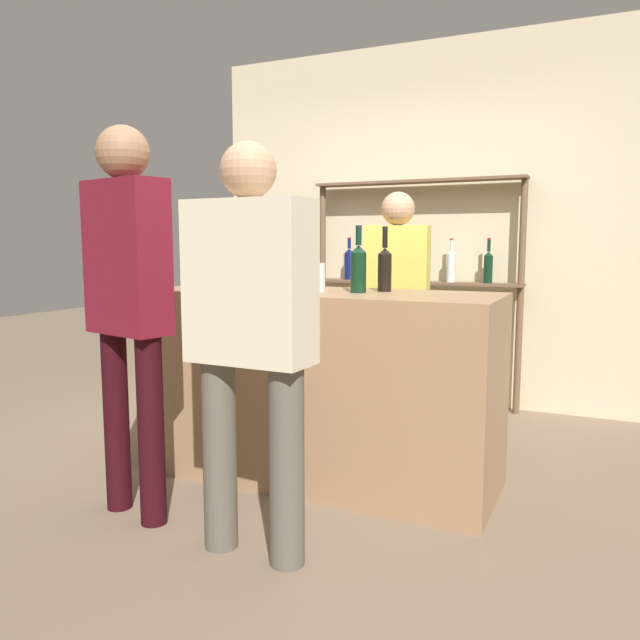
# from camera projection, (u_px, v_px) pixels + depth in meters

# --- Properties ---
(ground_plane) EXTENTS (16.00, 16.00, 0.00)m
(ground_plane) POSITION_uv_depth(u_px,v_px,m) (320.00, 476.00, 3.40)
(ground_plane) COLOR #7A6651
(bar_counter) EXTENTS (1.86, 0.68, 1.01)m
(bar_counter) POSITION_uv_depth(u_px,v_px,m) (320.00, 386.00, 3.33)
(bar_counter) COLOR #997551
(bar_counter) RESTS_ON ground_plane
(back_wall) EXTENTS (3.46, 0.12, 2.80)m
(back_wall) POSITION_uv_depth(u_px,v_px,m) (422.00, 226.00, 4.97)
(back_wall) COLOR beige
(back_wall) RESTS_ON ground_plane
(back_shelf) EXTENTS (1.64, 0.18, 1.74)m
(back_shelf) POSITION_uv_depth(u_px,v_px,m) (414.00, 260.00, 4.85)
(back_shelf) COLOR brown
(back_shelf) RESTS_ON ground_plane
(counter_bottle_0) EXTENTS (0.07, 0.07, 0.34)m
(counter_bottle_0) POSITION_uv_depth(u_px,v_px,m) (385.00, 268.00, 3.25)
(counter_bottle_0) COLOR black
(counter_bottle_0) RESTS_ON bar_counter
(counter_bottle_1) EXTENTS (0.09, 0.09, 0.34)m
(counter_bottle_1) POSITION_uv_depth(u_px,v_px,m) (225.00, 267.00, 3.23)
(counter_bottle_1) COLOR black
(counter_bottle_1) RESTS_ON bar_counter
(counter_bottle_2) EXTENTS (0.08, 0.08, 0.34)m
(counter_bottle_2) POSITION_uv_depth(u_px,v_px,m) (358.00, 267.00, 3.17)
(counter_bottle_2) COLOR black
(counter_bottle_2) RESTS_ON bar_counter
(ice_bucket) EXTENTS (0.23, 0.23, 0.21)m
(ice_bucket) POSITION_uv_depth(u_px,v_px,m) (220.00, 267.00, 3.72)
(ice_bucket) COLOR #B2B2B7
(ice_bucket) RESTS_ON bar_counter
(cork_jar) EXTENTS (0.10, 0.10, 0.15)m
(cork_jar) POSITION_uv_depth(u_px,v_px,m) (316.00, 278.00, 3.24)
(cork_jar) COLOR silver
(cork_jar) RESTS_ON bar_counter
(customer_center) EXTENTS (0.51, 0.24, 1.65)m
(customer_center) POSITION_uv_depth(u_px,v_px,m) (250.00, 324.00, 2.43)
(customer_center) COLOR #575347
(customer_center) RESTS_ON ground_plane
(server_behind_counter) EXTENTS (0.41, 0.22, 1.58)m
(server_behind_counter) POSITION_uv_depth(u_px,v_px,m) (397.00, 295.00, 3.93)
(server_behind_counter) COLOR brown
(server_behind_counter) RESTS_ON ground_plane
(customer_left) EXTENTS (0.45, 0.28, 1.77)m
(customer_left) POSITION_uv_depth(u_px,v_px,m) (128.00, 289.00, 2.79)
(customer_left) COLOR black
(customer_left) RESTS_ON ground_plane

